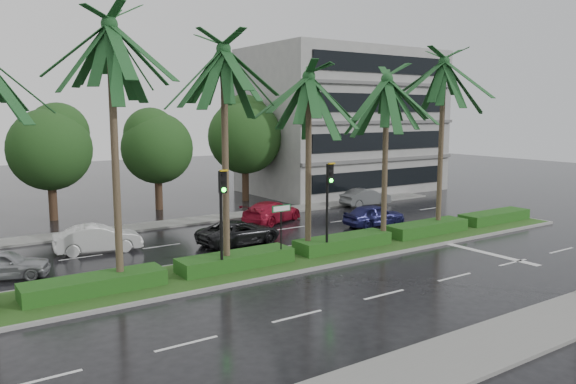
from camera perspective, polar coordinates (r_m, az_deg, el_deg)
ground at (r=25.34m, az=1.82°, el=-7.41°), size 120.00×120.00×0.00m
near_sidewalk at (r=18.53m, az=21.32°, el=-13.74°), size 40.00×2.40×0.12m
far_sidewalk at (r=35.48m, az=-9.69°, el=-2.92°), size 40.00×2.00×0.12m
median at (r=26.11m, az=0.52°, el=-6.76°), size 36.00×4.00×0.15m
hedge at (r=26.02m, az=0.52°, el=-5.97°), size 35.20×1.40×0.60m
lane_markings at (r=26.87m, az=7.64°, el=-6.56°), size 34.00×13.06×0.01m
palm_row at (r=24.60m, az=-1.92°, el=11.87°), size 26.30×4.20×10.58m
signal_median_left at (r=22.87m, az=-6.72°, el=-1.46°), size 0.34×0.42×4.36m
signal_median_right at (r=25.84m, az=4.15°, el=-0.32°), size 0.34×0.42×4.36m
street_sign at (r=24.68m, az=-0.69°, el=-2.76°), size 0.95×0.09×2.60m
bg_trees at (r=40.09m, az=-13.00°, el=5.01°), size 32.75×5.63×8.13m
building at (r=49.08m, az=5.54°, el=7.18°), size 16.00×10.00×12.00m
car_silver at (r=25.90m, az=-26.98°, el=-6.57°), size 2.58×3.87×1.22m
car_white at (r=28.95m, az=-18.73°, el=-4.50°), size 2.02×4.26×1.35m
car_darkgrey at (r=29.15m, az=-4.97°, el=-4.11°), size 2.44×4.63×1.24m
car_red at (r=34.70m, az=-1.66°, el=-2.03°), size 3.54×4.96×1.33m
car_blue at (r=34.04m, az=8.75°, el=-2.33°), size 1.77×3.98×1.33m
car_grey at (r=41.20m, az=7.91°, el=-0.53°), size 1.47×3.92×1.28m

